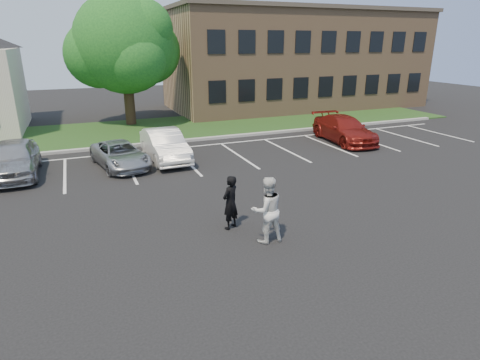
# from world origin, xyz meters

# --- Properties ---
(ground_plane) EXTENTS (90.00, 90.00, 0.00)m
(ground_plane) POSITION_xyz_m (0.00, 0.00, 0.00)
(ground_plane) COLOR black
(ground_plane) RESTS_ON ground
(curb) EXTENTS (40.00, 0.30, 0.15)m
(curb) POSITION_xyz_m (0.00, 12.00, 0.07)
(curb) COLOR gray
(curb) RESTS_ON ground
(grass_strip) EXTENTS (44.00, 8.00, 0.08)m
(grass_strip) POSITION_xyz_m (0.00, 16.00, 0.04)
(grass_strip) COLOR #1E3E13
(grass_strip) RESTS_ON ground
(stall_lines) EXTENTS (34.00, 5.36, 0.01)m
(stall_lines) POSITION_xyz_m (1.40, 8.95, 0.01)
(stall_lines) COLOR silver
(stall_lines) RESTS_ON ground
(office_building) EXTENTS (22.40, 10.40, 8.30)m
(office_building) POSITION_xyz_m (14.00, 21.99, 4.16)
(office_building) COLOR #987452
(office_building) RESTS_ON ground
(tree) EXTENTS (7.80, 7.20, 8.80)m
(tree) POSITION_xyz_m (-1.14, 18.48, 5.35)
(tree) COLOR black
(tree) RESTS_ON ground
(man_black_suit) EXTENTS (0.76, 0.69, 1.75)m
(man_black_suit) POSITION_xyz_m (-0.68, 0.13, 0.87)
(man_black_suit) COLOR black
(man_black_suit) RESTS_ON ground
(man_white_shirt) EXTENTS (0.98, 0.77, 2.01)m
(man_white_shirt) POSITION_xyz_m (-0.02, -1.10, 1.00)
(man_white_shirt) COLOR silver
(man_white_shirt) RESTS_ON ground
(car_silver_west) EXTENTS (1.90, 4.67, 1.59)m
(car_silver_west) POSITION_xyz_m (-7.53, 8.60, 0.79)
(car_silver_west) COLOR #A6A5AA
(car_silver_west) RESTS_ON ground
(car_silver_minivan) EXTENTS (2.72, 4.52, 1.18)m
(car_silver_minivan) POSITION_xyz_m (-3.11, 8.29, 0.59)
(car_silver_minivan) COLOR #A2A4AA
(car_silver_minivan) RESTS_ON ground
(car_white_sedan) EXTENTS (1.76, 4.65, 1.52)m
(car_white_sedan) POSITION_xyz_m (-0.91, 8.62, 0.76)
(car_white_sedan) COLOR silver
(car_white_sedan) RESTS_ON ground
(car_red_compact) EXTENTS (2.51, 5.27, 1.48)m
(car_red_compact) POSITION_xyz_m (9.70, 8.46, 0.74)
(car_red_compact) COLOR maroon
(car_red_compact) RESTS_ON ground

